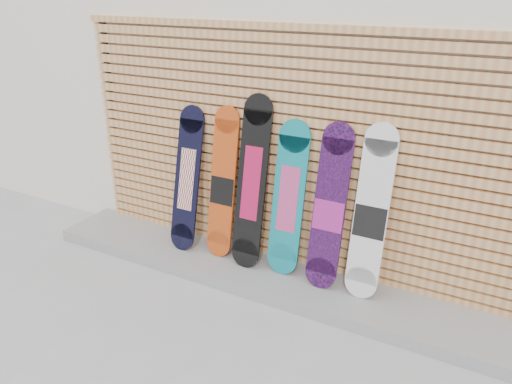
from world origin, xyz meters
TOP-DOWN VIEW (x-y plane):
  - ground at (0.00, 0.00)m, footprint 80.00×80.00m
  - building at (0.50, 3.50)m, footprint 12.00×5.00m
  - concrete_step at (-0.15, 0.68)m, footprint 4.60×0.70m
  - slat_wall at (-0.15, 0.97)m, footprint 4.26×0.08m
  - snowboard_0 at (-1.07, 0.77)m, footprint 0.27×0.35m
  - snowboard_1 at (-0.68, 0.80)m, footprint 0.26×0.28m
  - snowboard_2 at (-0.36, 0.78)m, footprint 0.28×0.34m
  - snowboard_3 at (-0.00, 0.81)m, footprint 0.29×0.28m
  - snowboard_4 at (0.39, 0.78)m, footprint 0.28×0.32m
  - snowboard_5 at (0.75, 0.79)m, footprint 0.28×0.30m

SIDE VIEW (x-z plane):
  - ground at x=0.00m, z-range 0.00..0.00m
  - concrete_step at x=-0.15m, z-range 0.00..0.12m
  - snowboard_3 at x=0.00m, z-range 0.12..1.52m
  - snowboard_0 at x=-1.07m, z-range 0.12..1.53m
  - snowboard_4 at x=0.39m, z-range 0.11..1.54m
  - snowboard_1 at x=-0.68m, z-range 0.11..1.55m
  - snowboard_5 at x=0.75m, z-range 0.11..1.58m
  - snowboard_2 at x=-0.36m, z-range 0.12..1.71m
  - slat_wall at x=-0.15m, z-range 0.06..2.35m
  - building at x=0.50m, z-range 0.00..3.60m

